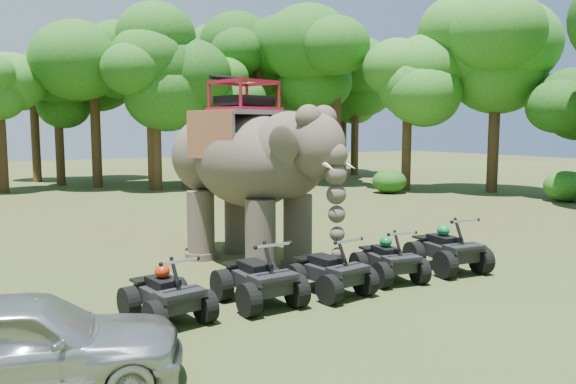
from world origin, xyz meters
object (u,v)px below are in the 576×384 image
Objects in this scene: parked_car at (22,344)px; atv_4 at (447,243)px; atv_2 at (330,264)px; atv_3 at (389,254)px; atv_1 at (258,271)px; atv_0 at (166,287)px; elephant at (247,171)px.

atv_4 is at bearing -65.36° from parked_car.
parked_car is at bearing -171.39° from atv_2.
atv_4 is at bearing -5.09° from atv_2.
atv_3 is at bearing -174.79° from atv_4.
atv_1 is at bearing 167.26° from atv_2.
atv_4 is at bearing 7.55° from atv_3.
atv_1 is at bearing -7.75° from atv_0.
atv_4 is (7.16, 0.00, 0.06)m from atv_0.
elephant is 4.21m from atv_3.
elephant reaches higher than atv_1.
parked_car is 2.45× the size of atv_0.
parked_car is 4.85m from atv_1.
atv_0 is 7.16m from atv_4.
atv_2 is at bearing -170.97° from atv_4.
atv_0 is at bearing -173.23° from atv_4.
parked_car reaches higher than atv_2.
elephant is 5.34m from atv_4.
atv_1 is (4.46, 1.90, -0.03)m from parked_car.
atv_3 is 0.89× the size of atv_4.
atv_1 is (1.90, 0.01, 0.05)m from atv_0.
elephant is at bearing 131.27° from atv_3.
atv_1 is 1.09× the size of atv_3.
parked_car reaches higher than atv_4.
atv_4 is at bearing -8.06° from atv_0.
atv_2 is at bearing -60.38° from parked_car.
parked_car reaches higher than atv_0.
atv_2 is at bearing -6.93° from atv_1.
atv_3 is at bearing -71.59° from elephant.
parked_car is 9.90m from atv_4.
atv_2 is 1.04× the size of atv_3.
elephant is at bearing 36.70° from atv_0.
parked_car is at bearing -151.72° from atv_0.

